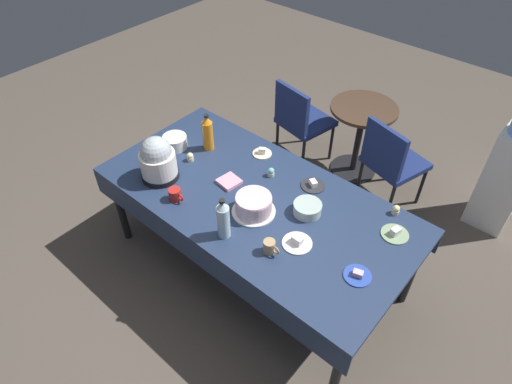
{
  "coord_description": "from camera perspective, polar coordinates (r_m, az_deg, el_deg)",
  "views": [
    {
      "loc": [
        1.42,
        -1.64,
        2.82
      ],
      "look_at": [
        0.0,
        0.0,
        0.8
      ],
      "focal_mm": 31.0,
      "sensor_mm": 36.0,
      "label": 1
    }
  ],
  "objects": [
    {
      "name": "maroon_chair_left",
      "position": [
        4.24,
        5.77,
        9.43
      ],
      "size": [
        0.52,
        0.52,
        0.85
      ],
      "color": "navy",
      "rests_on": "ground"
    },
    {
      "name": "maroon_chair_right",
      "position": [
        3.89,
        17.01,
        4.06
      ],
      "size": [
        0.55,
        0.55,
        0.85
      ],
      "color": "navy",
      "rests_on": "ground"
    },
    {
      "name": "round_cafe_table",
      "position": [
        4.19,
        13.33,
        8.04
      ],
      "size": [
        0.6,
        0.6,
        0.72
      ],
      "color": "#473323",
      "rests_on": "ground"
    },
    {
      "name": "frosted_layer_cake",
      "position": [
        2.85,
        -0.31,
        -1.69
      ],
      "size": [
        0.29,
        0.29,
        0.13
      ],
      "color": "silver",
      "rests_on": "potluck_table"
    },
    {
      "name": "coffee_mug_tan",
      "position": [
        2.64,
        1.77,
        -7.08
      ],
      "size": [
        0.11,
        0.07,
        0.09
      ],
      "color": "tan",
      "rests_on": "potluck_table"
    },
    {
      "name": "dessert_plate_charcoal",
      "position": [
        3.1,
        7.38,
        0.93
      ],
      "size": [
        0.17,
        0.17,
        0.05
      ],
      "color": "#2D2D33",
      "rests_on": "potluck_table"
    },
    {
      "name": "dessert_plate_cobalt",
      "position": [
        2.62,
        12.97,
        -10.4
      ],
      "size": [
        0.16,
        0.16,
        0.04
      ],
      "color": "#2D4CB2",
      "rests_on": "potluck_table"
    },
    {
      "name": "cupcake_cocoa",
      "position": [
        3.32,
        -8.49,
        4.49
      ],
      "size": [
        0.05,
        0.05,
        0.07
      ],
      "color": "beige",
      "rests_on": "potluck_table"
    },
    {
      "name": "dessert_plate_white",
      "position": [
        2.72,
        5.34,
        -6.45
      ],
      "size": [
        0.19,
        0.19,
        0.06
      ],
      "color": "white",
      "rests_on": "potluck_table"
    },
    {
      "name": "paper_napkin_stack",
      "position": [
        3.11,
        -3.49,
        1.37
      ],
      "size": [
        0.16,
        0.16,
        0.02
      ],
      "primitive_type": "cube",
      "rotation": [
        0.0,
        0.0,
        -0.13
      ],
      "color": "pink",
      "rests_on": "potluck_table"
    },
    {
      "name": "ground",
      "position": [
        3.56,
        0.0,
        -9.47
      ],
      "size": [
        9.0,
        9.0,
        0.0
      ],
      "primitive_type": "plane",
      "color": "brown"
    },
    {
      "name": "dessert_plate_sage",
      "position": [
        2.89,
        17.5,
        -5.09
      ],
      "size": [
        0.17,
        0.17,
        0.05
      ],
      "color": "#8CA87F",
      "rests_on": "potluck_table"
    },
    {
      "name": "water_cooler",
      "position": [
        4.03,
        30.05,
        2.77
      ],
      "size": [
        0.32,
        0.32,
        1.24
      ],
      "color": "silver",
      "rests_on": "ground"
    },
    {
      "name": "dessert_plate_cream",
      "position": [
        3.35,
        0.8,
        5.11
      ],
      "size": [
        0.15,
        0.15,
        0.05
      ],
      "color": "beige",
      "rests_on": "potluck_table"
    },
    {
      "name": "coffee_mug_red",
      "position": [
        3.01,
        -10.38,
        -0.3
      ],
      "size": [
        0.12,
        0.09,
        0.08
      ],
      "color": "#B2231E",
      "rests_on": "potluck_table"
    },
    {
      "name": "soda_bottle_orange_juice",
      "position": [
        3.36,
        -6.24,
        7.56
      ],
      "size": [
        0.08,
        0.08,
        0.3
      ],
      "color": "orange",
      "rests_on": "potluck_table"
    },
    {
      "name": "cupcake_mint",
      "position": [
        3.15,
        1.95,
        2.57
      ],
      "size": [
        0.05,
        0.05,
        0.07
      ],
      "color": "beige",
      "rests_on": "potluck_table"
    },
    {
      "name": "cupcake_rose",
      "position": [
        3.01,
        17.6,
        -2.22
      ],
      "size": [
        0.05,
        0.05,
        0.07
      ],
      "color": "beige",
      "rests_on": "potluck_table"
    },
    {
      "name": "potluck_table",
      "position": [
        3.04,
        0.0,
        -1.54
      ],
      "size": [
        2.2,
        1.1,
        0.75
      ],
      "color": "navy",
      "rests_on": "ground"
    },
    {
      "name": "ceramic_snack_bowl",
      "position": [
        3.46,
        -10.41,
        6.39
      ],
      "size": [
        0.19,
        0.19,
        0.1
      ],
      "primitive_type": "cylinder",
      "color": "silver",
      "rests_on": "potluck_table"
    },
    {
      "name": "slow_cooker",
      "position": [
        3.13,
        -12.58,
        4.08
      ],
      "size": [
        0.26,
        0.26,
        0.33
      ],
      "color": "black",
      "rests_on": "potluck_table"
    },
    {
      "name": "glass_salad_bowl",
      "position": [
        2.89,
        6.65,
        -2.11
      ],
      "size": [
        0.19,
        0.19,
        0.07
      ],
      "primitive_type": "cylinder",
      "color": "#B2C6BC",
      "rests_on": "potluck_table"
    },
    {
      "name": "soda_bottle_water",
      "position": [
        2.67,
        -4.25,
        -3.51
      ],
      "size": [
        0.08,
        0.08,
        0.3
      ],
      "color": "silver",
      "rests_on": "potluck_table"
    }
  ]
}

